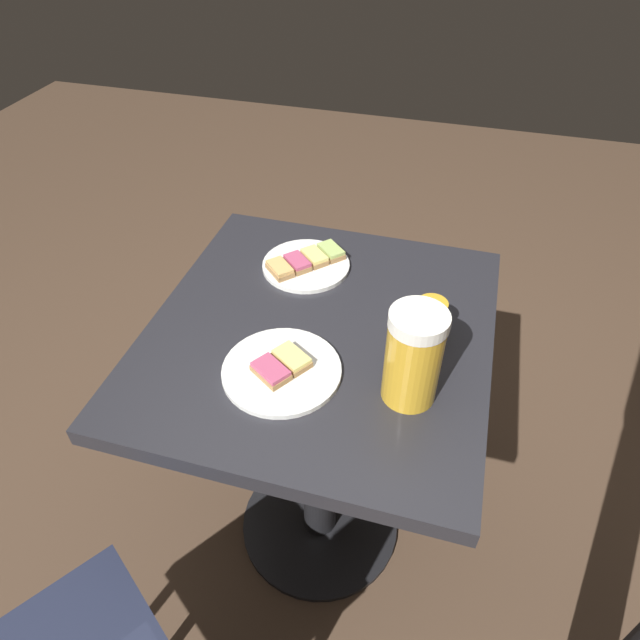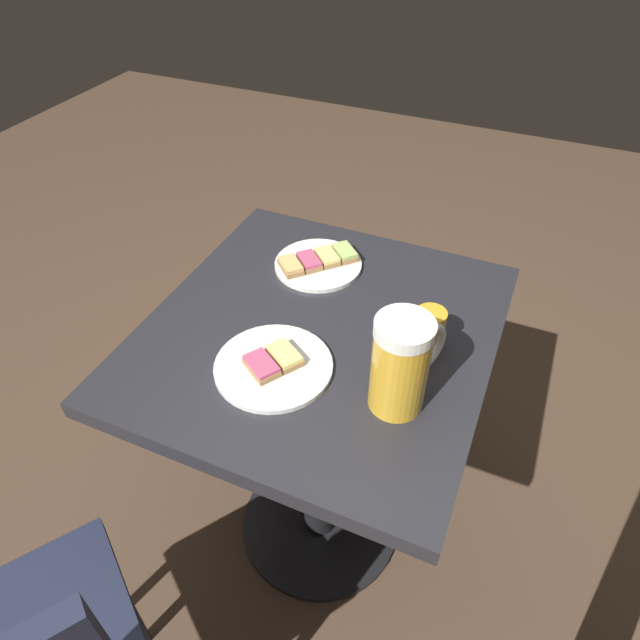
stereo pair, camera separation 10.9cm
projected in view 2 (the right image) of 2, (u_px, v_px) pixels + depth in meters
ground_plane at (320, 523)px, 1.61m from camera, size 6.00×6.00×0.00m
cafe_table at (320, 390)px, 1.23m from camera, size 0.71×0.67×0.76m
plate_near at (318, 263)px, 1.25m from camera, size 0.20×0.20×0.03m
plate_far at (273, 365)px, 1.02m from camera, size 0.22×0.22×0.03m
beer_mug at (402, 364)px, 0.91m from camera, size 0.15×0.10×0.18m
beer_glass_small at (429, 331)px, 1.03m from camera, size 0.06×0.06×0.09m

